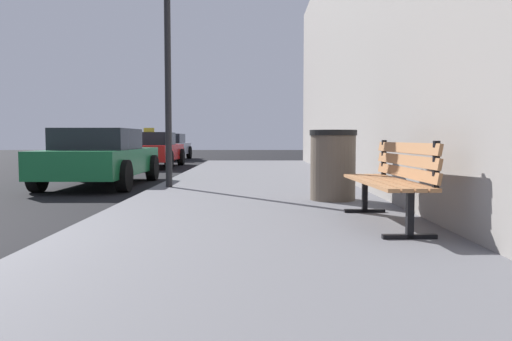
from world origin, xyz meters
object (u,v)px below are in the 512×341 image
(street_lamp, at_px, (166,30))
(car_green, at_px, (100,157))
(trash_bin, at_px, (332,165))
(car_red, at_px, (149,149))
(bench, at_px, (392,176))
(car_silver, at_px, (167,147))

(street_lamp, height_order, car_green, street_lamp)
(trash_bin, distance_m, car_green, 5.87)
(trash_bin, xyz_separation_m, street_lamp, (-2.76, 1.93, 2.37))
(car_green, bearing_deg, street_lamp, -43.62)
(car_green, height_order, car_red, car_red)
(car_red, bearing_deg, bench, -67.33)
(car_green, height_order, car_silver, same)
(car_green, relative_size, car_red, 1.00)
(bench, relative_size, car_red, 0.44)
(bench, bearing_deg, street_lamp, 125.74)
(street_lamp, relative_size, car_red, 1.01)
(bench, distance_m, street_lamp, 5.56)
(bench, height_order, trash_bin, trash_bin)
(trash_bin, relative_size, street_lamp, 0.25)
(street_lamp, bearing_deg, car_red, 104.27)
(trash_bin, height_order, street_lamp, street_lamp)
(bench, relative_size, car_green, 0.44)
(car_green, xyz_separation_m, car_red, (-0.41, 7.03, 0.00))
(car_green, bearing_deg, car_red, 93.32)
(car_red, bearing_deg, car_silver, 94.24)
(bench, xyz_separation_m, trash_bin, (-0.32, 2.04, 0.01))
(street_lamp, xyz_separation_m, car_silver, (-2.68, 14.88, -2.39))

